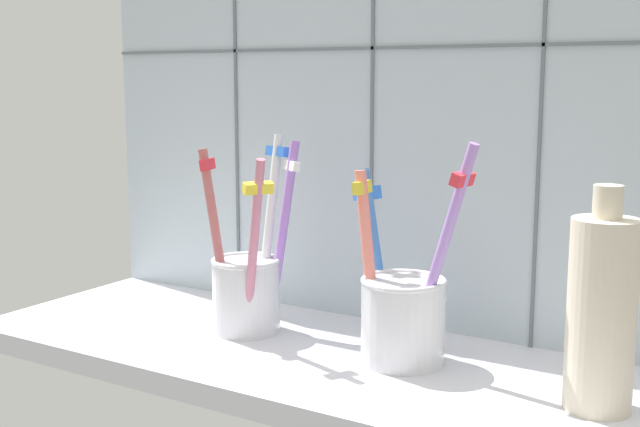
{
  "coord_description": "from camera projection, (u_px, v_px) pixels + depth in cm",
  "views": [
    {
      "loc": [
        36.66,
        -57.84,
        25.45
      ],
      "look_at": [
        0.0,
        1.59,
        13.83
      ],
      "focal_mm": 46.21,
      "sensor_mm": 36.0,
      "label": 1
    }
  ],
  "objects": [
    {
      "name": "counter_slab",
      "position": [
        310.0,
        361.0,
        0.72
      ],
      "size": [
        64.0,
        22.0,
        2.0
      ],
      "primitive_type": "cube",
      "color": "silver",
      "rests_on": "ground"
    },
    {
      "name": "toothbrush_cup_right",
      "position": [
        402.0,
        311.0,
        0.68
      ],
      "size": [
        12.75,
        7.56,
        18.66
      ],
      "color": "silver",
      "rests_on": "counter_slab"
    },
    {
      "name": "ceramic_vase",
      "position": [
        601.0,
        313.0,
        0.58
      ],
      "size": [
        4.78,
        4.78,
        16.15
      ],
      "color": "beige",
      "rests_on": "counter_slab"
    },
    {
      "name": "tile_wall_back",
      "position": [
        378.0,
        108.0,
        0.78
      ],
      "size": [
        64.0,
        2.2,
        45.0
      ],
      "color": "#B2C1CC",
      "rests_on": "ground"
    },
    {
      "name": "toothbrush_cup_left",
      "position": [
        248.0,
        283.0,
        0.76
      ],
      "size": [
        8.92,
        9.16,
        18.23
      ],
      "color": "silver",
      "rests_on": "counter_slab"
    }
  ]
}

